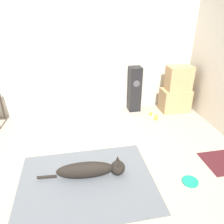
{
  "coord_description": "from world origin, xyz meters",
  "views": [
    {
      "loc": [
        0.11,
        -2.08,
        2.04
      ],
      "look_at": [
        0.7,
        1.0,
        0.45
      ],
      "focal_mm": 35.0,
      "sensor_mm": 36.0,
      "label": 1
    }
  ],
  "objects_px": {
    "floor_speaker": "(135,89)",
    "frisbee": "(190,181)",
    "cardboard_box_upper": "(179,78)",
    "tennis_ball_near_speaker": "(156,116)",
    "dog": "(92,169)",
    "tennis_ball_loose_on_carpet": "(156,118)",
    "cardboard_box_lower": "(175,100)",
    "tennis_ball_by_boxes": "(151,114)"
  },
  "relations": [
    {
      "from": "frisbee",
      "to": "floor_speaker",
      "type": "relative_size",
      "value": 0.23
    },
    {
      "from": "floor_speaker",
      "to": "frisbee",
      "type": "bearing_deg",
      "value": -86.45
    },
    {
      "from": "dog",
      "to": "frisbee",
      "type": "relative_size",
      "value": 5.46
    },
    {
      "from": "tennis_ball_by_boxes",
      "to": "dog",
      "type": "bearing_deg",
      "value": -131.82
    },
    {
      "from": "frisbee",
      "to": "tennis_ball_near_speaker",
      "type": "bearing_deg",
      "value": 83.15
    },
    {
      "from": "frisbee",
      "to": "tennis_ball_near_speaker",
      "type": "distance_m",
      "value": 1.72
    },
    {
      "from": "frisbee",
      "to": "tennis_ball_by_boxes",
      "type": "bearing_deg",
      "value": 85.68
    },
    {
      "from": "tennis_ball_near_speaker",
      "to": "tennis_ball_loose_on_carpet",
      "type": "relative_size",
      "value": 1.0
    },
    {
      "from": "cardboard_box_upper",
      "to": "floor_speaker",
      "type": "relative_size",
      "value": 0.52
    },
    {
      "from": "dog",
      "to": "tennis_ball_near_speaker",
      "type": "height_order",
      "value": "dog"
    },
    {
      "from": "cardboard_box_upper",
      "to": "tennis_ball_near_speaker",
      "type": "height_order",
      "value": "cardboard_box_upper"
    },
    {
      "from": "dog",
      "to": "cardboard_box_upper",
      "type": "xyz_separation_m",
      "value": [
        1.91,
        1.62,
        0.58
      ]
    },
    {
      "from": "floor_speaker",
      "to": "tennis_ball_loose_on_carpet",
      "type": "xyz_separation_m",
      "value": [
        0.29,
        -0.52,
        -0.42
      ]
    },
    {
      "from": "tennis_ball_by_boxes",
      "to": "tennis_ball_loose_on_carpet",
      "type": "height_order",
      "value": "same"
    },
    {
      "from": "cardboard_box_lower",
      "to": "tennis_ball_loose_on_carpet",
      "type": "xyz_separation_m",
      "value": [
        -0.52,
        -0.34,
        -0.2
      ]
    },
    {
      "from": "dog",
      "to": "frisbee",
      "type": "bearing_deg",
      "value": -15.46
    },
    {
      "from": "floor_speaker",
      "to": "tennis_ball_near_speaker",
      "type": "xyz_separation_m",
      "value": [
        0.34,
        -0.44,
        -0.42
      ]
    },
    {
      "from": "cardboard_box_lower",
      "to": "tennis_ball_near_speaker",
      "type": "relative_size",
      "value": 8.67
    },
    {
      "from": "floor_speaker",
      "to": "tennis_ball_loose_on_carpet",
      "type": "bearing_deg",
      "value": -60.64
    },
    {
      "from": "floor_speaker",
      "to": "tennis_ball_near_speaker",
      "type": "bearing_deg",
      "value": -52.72
    },
    {
      "from": "dog",
      "to": "floor_speaker",
      "type": "bearing_deg",
      "value": 59.33
    },
    {
      "from": "frisbee",
      "to": "floor_speaker",
      "type": "bearing_deg",
      "value": 93.55
    },
    {
      "from": "tennis_ball_near_speaker",
      "to": "tennis_ball_loose_on_carpet",
      "type": "height_order",
      "value": "same"
    },
    {
      "from": "frisbee",
      "to": "cardboard_box_upper",
      "type": "distance_m",
      "value": 2.19
    },
    {
      "from": "cardboard_box_upper",
      "to": "tennis_ball_near_speaker",
      "type": "xyz_separation_m",
      "value": [
        -0.5,
        -0.25,
        -0.67
      ]
    },
    {
      "from": "frisbee",
      "to": "tennis_ball_near_speaker",
      "type": "relative_size",
      "value": 3.12
    },
    {
      "from": "dog",
      "to": "tennis_ball_by_boxes",
      "type": "distance_m",
      "value": 2.02
    },
    {
      "from": "cardboard_box_upper",
      "to": "tennis_ball_loose_on_carpet",
      "type": "xyz_separation_m",
      "value": [
        -0.54,
        -0.33,
        -0.67
      ]
    },
    {
      "from": "dog",
      "to": "tennis_ball_by_boxes",
      "type": "height_order",
      "value": "dog"
    },
    {
      "from": "frisbee",
      "to": "tennis_ball_loose_on_carpet",
      "type": "xyz_separation_m",
      "value": [
        0.16,
        1.62,
        0.02
      ]
    },
    {
      "from": "tennis_ball_by_boxes",
      "to": "frisbee",
      "type": "bearing_deg",
      "value": -94.32
    },
    {
      "from": "cardboard_box_lower",
      "to": "cardboard_box_upper",
      "type": "bearing_deg",
      "value": -6.77
    },
    {
      "from": "frisbee",
      "to": "cardboard_box_upper",
      "type": "xyz_separation_m",
      "value": [
        0.7,
        1.96,
        0.69
      ]
    },
    {
      "from": "tennis_ball_near_speaker",
      "to": "cardboard_box_upper",
      "type": "bearing_deg",
      "value": 26.99
    },
    {
      "from": "frisbee",
      "to": "floor_speaker",
      "type": "distance_m",
      "value": 2.2
    },
    {
      "from": "tennis_ball_loose_on_carpet",
      "to": "frisbee",
      "type": "bearing_deg",
      "value": -95.68
    },
    {
      "from": "frisbee",
      "to": "tennis_ball_by_boxes",
      "type": "height_order",
      "value": "tennis_ball_by_boxes"
    },
    {
      "from": "frisbee",
      "to": "tennis_ball_near_speaker",
      "type": "xyz_separation_m",
      "value": [
        0.2,
        1.7,
        0.02
      ]
    },
    {
      "from": "frisbee",
      "to": "cardboard_box_upper",
      "type": "relative_size",
      "value": 0.43
    },
    {
      "from": "cardboard_box_lower",
      "to": "tennis_ball_by_boxes",
      "type": "bearing_deg",
      "value": -167.62
    },
    {
      "from": "cardboard_box_lower",
      "to": "tennis_ball_by_boxes",
      "type": "distance_m",
      "value": 0.59
    },
    {
      "from": "frisbee",
      "to": "cardboard_box_lower",
      "type": "xyz_separation_m",
      "value": [
        0.69,
        1.96,
        0.22
      ]
    }
  ]
}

